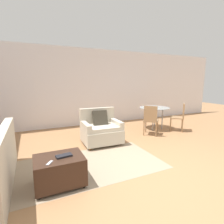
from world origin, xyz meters
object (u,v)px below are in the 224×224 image
at_px(ottoman, 60,170).
at_px(tv_remote_primary, 50,163).
at_px(book_stack, 64,156).
at_px(dining_chair_near_right, 180,115).
at_px(dining_chair_near_left, 151,118).
at_px(armchair, 101,130).
at_px(dining_table, 154,110).

distance_m(ottoman, tv_remote_primary, 0.30).
relative_size(ottoman, book_stack, 2.94).
bearing_deg(ottoman, book_stack, -12.72).
bearing_deg(dining_chair_near_right, ottoman, -159.81).
height_order(ottoman, tv_remote_primary, tv_remote_primary).
relative_size(ottoman, dining_chair_near_left, 0.82).
height_order(ottoman, dining_chair_near_right, dining_chair_near_right).
relative_size(armchair, dining_chair_near_left, 1.09).
distance_m(ottoman, book_stack, 0.24).
bearing_deg(armchair, ottoman, -130.54).
bearing_deg(dining_chair_near_left, dining_table, 45.00).
distance_m(tv_remote_primary, dining_chair_near_left, 3.42).
xyz_separation_m(tv_remote_primary, dining_chair_near_left, (3.01, 1.63, 0.05)).
bearing_deg(dining_chair_near_left, tv_remote_primary, -151.52).
bearing_deg(book_stack, armchair, 51.49).
bearing_deg(dining_table, dining_chair_near_left, -135.00).
bearing_deg(dining_chair_near_left, book_stack, -151.76).
distance_m(book_stack, dining_table, 3.95).
relative_size(dining_table, dining_chair_near_left, 1.11).
distance_m(dining_table, dining_chair_near_right, 0.83).
bearing_deg(ottoman, tv_remote_primary, -134.21).
relative_size(ottoman, dining_table, 0.74).
xyz_separation_m(tv_remote_primary, dining_table, (3.59, 2.21, 0.17)).
height_order(tv_remote_primary, dining_chair_near_left, dining_chair_near_left).
relative_size(tv_remote_primary, dining_table, 0.14).
bearing_deg(armchair, book_stack, -128.51).
bearing_deg(armchair, dining_table, 14.70).
height_order(ottoman, dining_table, dining_table).
distance_m(armchair, dining_table, 2.26).
relative_size(armchair, dining_chair_near_right, 1.09).
distance_m(ottoman, dining_chair_near_left, 3.23).
relative_size(book_stack, dining_table, 0.25).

